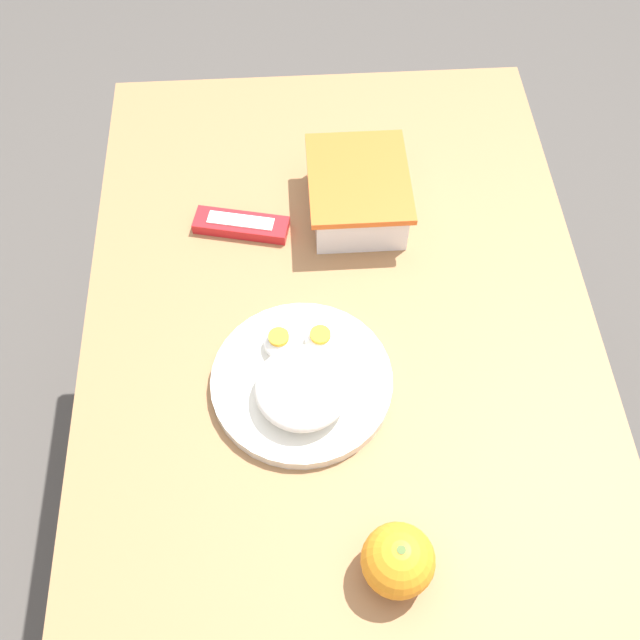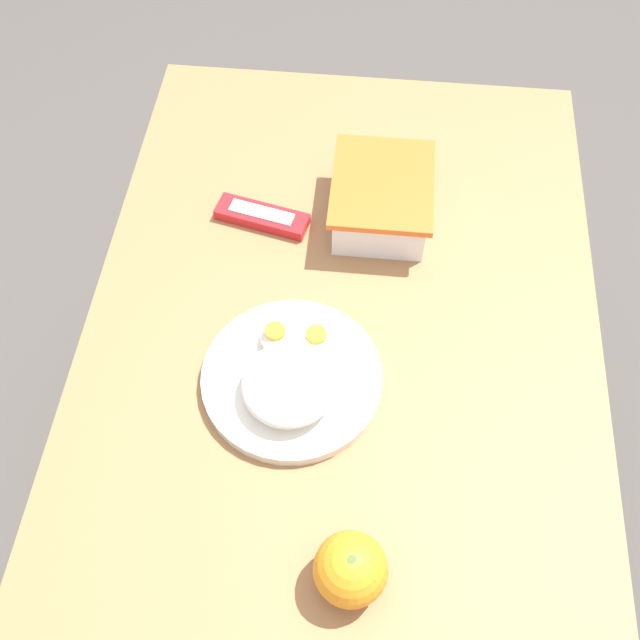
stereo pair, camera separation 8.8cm
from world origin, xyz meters
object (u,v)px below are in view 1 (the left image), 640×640
object	(u,v)px
candy_bar	(241,225)
food_container	(358,195)
orange_fruit	(398,561)
rice_plate	(302,381)

from	to	relation	value
candy_bar	food_container	bearing A→B (deg)	98.73
food_container	candy_bar	world-z (taller)	food_container
orange_fruit	food_container	bearing A→B (deg)	179.60
rice_plate	candy_bar	xyz separation A→B (m)	(-0.28, -0.08, -0.01)
rice_plate	food_container	bearing A→B (deg)	162.14
food_container	candy_bar	distance (m)	0.18
orange_fruit	candy_bar	distance (m)	0.55
food_container	candy_bar	bearing A→B (deg)	-81.27
rice_plate	candy_bar	world-z (taller)	rice_plate
food_container	rice_plate	world-z (taller)	food_container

